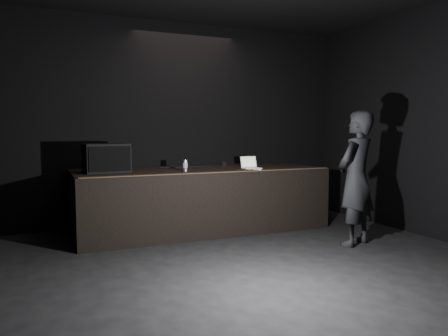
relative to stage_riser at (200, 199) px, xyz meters
name	(u,v)px	position (x,y,z in m)	size (l,w,h in m)	color
ground	(287,281)	(0.00, -2.73, -0.50)	(7.00, 7.00, 0.00)	black
room_walls	(290,92)	(0.00, -2.73, 1.52)	(6.10, 7.10, 3.52)	black
stage_riser	(200,199)	(0.00, 0.00, 0.00)	(4.00, 1.50, 1.00)	black
riser_lip	(217,172)	(0.00, -0.71, 0.51)	(3.92, 0.10, 0.01)	brown
stage_monitor	(106,158)	(-1.50, -0.04, 0.71)	(0.68, 0.52, 0.43)	black
cable	(186,167)	(-0.16, 0.27, 0.51)	(0.02, 0.02, 0.90)	black
laptop	(250,165)	(0.78, -0.28, 0.55)	(0.28, 0.25, 0.20)	white
beer_can	(185,166)	(-0.37, -0.36, 0.59)	(0.08, 0.08, 0.18)	silver
plastic_cup	(224,165)	(0.47, 0.08, 0.55)	(0.08, 0.08, 0.09)	white
wii_remote	(257,170)	(0.71, -0.65, 0.51)	(0.03, 0.15, 0.03)	silver
person	(356,178)	(1.68, -1.80, 0.45)	(0.69, 0.45, 1.90)	black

